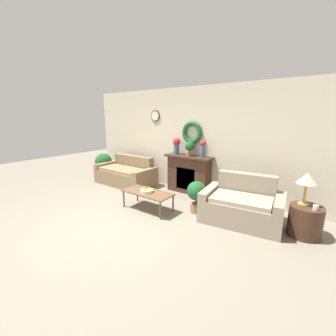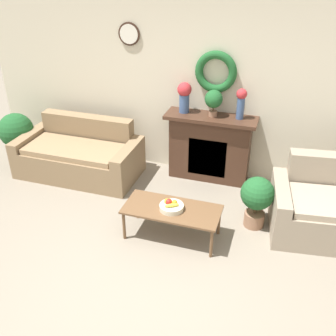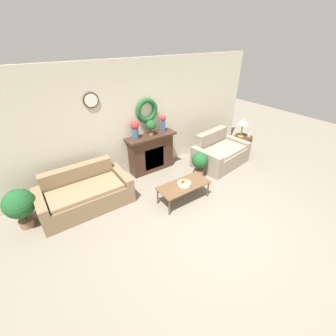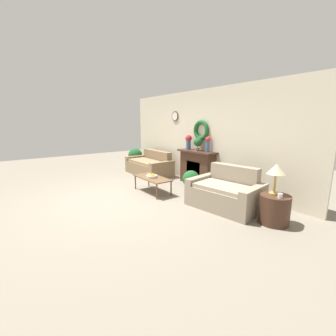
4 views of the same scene
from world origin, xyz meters
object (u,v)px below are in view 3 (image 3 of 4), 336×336
at_px(vase_on_mantel_left, 135,129).
at_px(potted_plant_floor_by_loveseat, 200,162).
at_px(loveseat_right, 220,153).
at_px(coffee_table, 184,186).
at_px(fruit_bowl, 184,183).
at_px(side_table_by_loveseat, 242,145).
at_px(table_lamp, 243,122).
at_px(potted_plant_on_mantel, 151,126).
at_px(mug, 249,135).
at_px(fireplace, 151,153).
at_px(vase_on_mantel_right, 163,122).
at_px(potted_plant_floor_by_couch, 20,205).
at_px(couch_left, 85,194).

xyz_separation_m(vase_on_mantel_left, potted_plant_floor_by_loveseat, (1.19, -0.98, -0.83)).
xyz_separation_m(loveseat_right, coffee_table, (-1.81, -0.69, 0.05)).
distance_m(fruit_bowl, side_table_by_loveseat, 2.96).
bearing_deg(table_lamp, potted_plant_on_mantel, 166.27).
relative_size(mug, potted_plant_on_mantel, 0.23).
xyz_separation_m(fruit_bowl, mug, (2.97, 0.69, 0.13)).
distance_m(coffee_table, table_lamp, 2.96).
distance_m(fireplace, vase_on_mantel_left, 0.84).
height_order(loveseat_right, potted_plant_on_mantel, potted_plant_on_mantel).
height_order(coffee_table, vase_on_mantel_right, vase_on_mantel_right).
bearing_deg(potted_plant_floor_by_couch, loveseat_right, -4.78).
relative_size(fireplace, couch_left, 0.71).
distance_m(side_table_by_loveseat, potted_plant_floor_by_couch, 5.75).
bearing_deg(table_lamp, couch_left, 177.41).
bearing_deg(potted_plant_on_mantel, potted_plant_floor_by_couch, -172.66).
bearing_deg(vase_on_mantel_right, mug, -18.19).
height_order(loveseat_right, vase_on_mantel_left, vase_on_mantel_left).
relative_size(table_lamp, potted_plant_on_mantel, 1.50).
bearing_deg(couch_left, table_lamp, -2.56).
bearing_deg(potted_plant_floor_by_couch, potted_plant_on_mantel, 7.34).
bearing_deg(side_table_by_loveseat, fireplace, 165.37).
height_order(loveseat_right, vase_on_mantel_right, vase_on_mantel_right).
relative_size(side_table_by_loveseat, table_lamp, 0.96).
xyz_separation_m(couch_left, potted_plant_on_mantel, (1.90, 0.44, 0.93)).
xyz_separation_m(fireplace, mug, (2.86, -0.81, 0.07)).
bearing_deg(potted_plant_floor_by_couch, fruit_bowl, -20.82).
distance_m(mug, potted_plant_on_mantel, 3.02).
distance_m(loveseat_right, potted_plant_floor_by_loveseat, 0.92).
bearing_deg(fruit_bowl, loveseat_right, 21.18).
height_order(couch_left, potted_plant_floor_by_couch, couch_left).
relative_size(loveseat_right, vase_on_mantel_right, 3.72).
bearing_deg(coffee_table, loveseat_right, 20.94).
relative_size(fireplace, potted_plant_floor_by_couch, 1.60).
distance_m(loveseat_right, vase_on_mantel_left, 2.43).
relative_size(couch_left, coffee_table, 1.60).
bearing_deg(vase_on_mantel_right, side_table_by_loveseat, -17.02).
height_order(loveseat_right, fruit_bowl, loveseat_right).
bearing_deg(vase_on_mantel_left, coffee_table, -79.03).
bearing_deg(mug, vase_on_mantel_right, 161.81).
height_order(side_table_by_loveseat, potted_plant_floor_by_loveseat, potted_plant_floor_by_loveseat).
xyz_separation_m(potted_plant_on_mantel, potted_plant_floor_by_couch, (-3.01, -0.39, -0.72)).
bearing_deg(vase_on_mantel_left, potted_plant_floor_by_loveseat, -39.27).
bearing_deg(side_table_by_loveseat, mug, -37.87).
relative_size(coffee_table, fruit_bowl, 4.02).
bearing_deg(fruit_bowl, side_table_by_loveseat, 15.32).
distance_m(potted_plant_on_mantel, potted_plant_floor_by_couch, 3.12).
bearing_deg(coffee_table, couch_left, 149.86).
relative_size(fruit_bowl, mug, 3.33).
xyz_separation_m(couch_left, vase_on_mantel_left, (1.48, 0.46, 0.95)).
height_order(couch_left, loveseat_right, loveseat_right).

